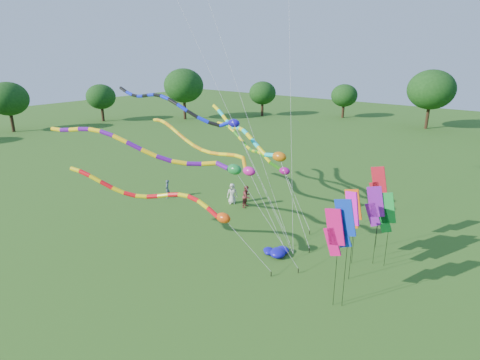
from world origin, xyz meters
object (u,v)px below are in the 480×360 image
Objects in this scene: person_c at (247,196)px; tube_kite_orange at (208,148)px; tube_kite_red at (167,199)px; person_b at (167,189)px; blue_nylon_heap at (278,250)px; person_a at (232,194)px.

tube_kite_orange is at bearing 144.00° from person_c.
person_b is (-7.77, 6.73, -2.91)m from tube_kite_red.
tube_kite_orange is 8.56× the size of blue_nylon_heap.
person_c reaches higher than person_b.
tube_kite_orange reaches higher than tube_kite_red.
person_b is (-5.14, 0.23, -4.38)m from tube_kite_orange.
person_c is at bearing 74.03° from tube_kite_orange.
blue_nylon_heap is (7.74, -2.21, -4.94)m from tube_kite_orange.
tube_kite_red is 0.80× the size of tube_kite_orange.
person_a is 1.40m from person_c.
person_b reaches higher than blue_nylon_heap.
blue_nylon_heap is 9.10m from person_a.
tube_kite_red reaches higher than person_c.
tube_kite_red is 7.04× the size of person_a.
tube_kite_red is at bearing -56.29° from tube_kite_orange.
person_b is 0.88× the size of person_c.
tube_kite_orange is at bearing -133.69° from person_a.
blue_nylon_heap is 8.06m from person_c.
tube_kite_red is 7.66× the size of person_b.
person_a is at bearing 87.64° from person_c.
person_c is (1.46, 2.79, -4.28)m from tube_kite_orange.
tube_kite_red reaches higher than blue_nylon_heap.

